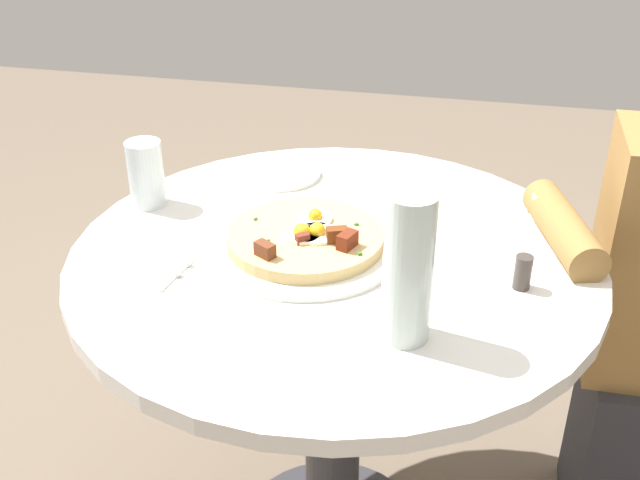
{
  "coord_description": "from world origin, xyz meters",
  "views": [
    {
      "loc": [
        0.23,
        -1.15,
        1.42
      ],
      "look_at": [
        -0.03,
        -0.0,
        0.76
      ],
      "focal_mm": 43.69,
      "sensor_mm": 36.0,
      "label": 1
    }
  ],
  "objects_px": {
    "bread_plate": "(282,174)",
    "water_glass": "(146,174)",
    "dining_table": "(334,332)",
    "salt_shaker": "(538,208)",
    "pizza_plate": "(305,246)",
    "water_bottle": "(408,269)",
    "knife": "(134,264)",
    "pepper_shaker": "(523,272)",
    "breakfast_pizza": "(306,237)",
    "fork": "(145,254)"
  },
  "relations": [
    {
      "from": "salt_shaker",
      "to": "pepper_shaker",
      "type": "distance_m",
      "value": 0.24
    },
    {
      "from": "pizza_plate",
      "to": "water_bottle",
      "type": "relative_size",
      "value": 1.46
    },
    {
      "from": "bread_plate",
      "to": "water_glass",
      "type": "relative_size",
      "value": 1.24
    },
    {
      "from": "dining_table",
      "to": "salt_shaker",
      "type": "xyz_separation_m",
      "value": [
        0.35,
        0.19,
        0.2
      ]
    },
    {
      "from": "water_glass",
      "to": "salt_shaker",
      "type": "height_order",
      "value": "water_glass"
    },
    {
      "from": "pizza_plate",
      "to": "pepper_shaker",
      "type": "distance_m",
      "value": 0.37
    },
    {
      "from": "breakfast_pizza",
      "to": "fork",
      "type": "distance_m",
      "value": 0.28
    },
    {
      "from": "dining_table",
      "to": "pizza_plate",
      "type": "relative_size",
      "value": 2.74
    },
    {
      "from": "bread_plate",
      "to": "knife",
      "type": "xyz_separation_m",
      "value": [
        -0.15,
        -0.41,
        0.0
      ]
    },
    {
      "from": "pizza_plate",
      "to": "water_glass",
      "type": "bearing_deg",
      "value": 162.72
    },
    {
      "from": "bread_plate",
      "to": "knife",
      "type": "height_order",
      "value": "bread_plate"
    },
    {
      "from": "salt_shaker",
      "to": "pepper_shaker",
      "type": "height_order",
      "value": "pepper_shaker"
    },
    {
      "from": "pepper_shaker",
      "to": "salt_shaker",
      "type": "bearing_deg",
      "value": 83.04
    },
    {
      "from": "bread_plate",
      "to": "water_bottle",
      "type": "bearing_deg",
      "value": -57.59
    },
    {
      "from": "dining_table",
      "to": "bread_plate",
      "type": "relative_size",
      "value": 5.76
    },
    {
      "from": "pizza_plate",
      "to": "water_glass",
      "type": "height_order",
      "value": "water_glass"
    },
    {
      "from": "pizza_plate",
      "to": "salt_shaker",
      "type": "height_order",
      "value": "salt_shaker"
    },
    {
      "from": "knife",
      "to": "water_glass",
      "type": "distance_m",
      "value": 0.24
    },
    {
      "from": "pizza_plate",
      "to": "water_glass",
      "type": "xyz_separation_m",
      "value": [
        -0.34,
        0.1,
        0.06
      ]
    },
    {
      "from": "fork",
      "to": "knife",
      "type": "distance_m",
      "value": 0.04
    },
    {
      "from": "pepper_shaker",
      "to": "water_glass",
      "type": "bearing_deg",
      "value": 168.08
    },
    {
      "from": "fork",
      "to": "water_bottle",
      "type": "xyz_separation_m",
      "value": [
        0.46,
        -0.13,
        0.11
      ]
    },
    {
      "from": "bread_plate",
      "to": "water_bottle",
      "type": "distance_m",
      "value": 0.6
    },
    {
      "from": "pizza_plate",
      "to": "water_bottle",
      "type": "xyz_separation_m",
      "value": [
        0.2,
        -0.21,
        0.11
      ]
    },
    {
      "from": "pizza_plate",
      "to": "pepper_shaker",
      "type": "height_order",
      "value": "pepper_shaker"
    },
    {
      "from": "water_bottle",
      "to": "salt_shaker",
      "type": "relative_size",
      "value": 4.36
    },
    {
      "from": "knife",
      "to": "water_bottle",
      "type": "relative_size",
      "value": 0.78
    },
    {
      "from": "fork",
      "to": "knife",
      "type": "xyz_separation_m",
      "value": [
        -0.01,
        -0.04,
        0.0
      ]
    },
    {
      "from": "knife",
      "to": "water_glass",
      "type": "bearing_deg",
      "value": -63.9
    },
    {
      "from": "breakfast_pizza",
      "to": "salt_shaker",
      "type": "bearing_deg",
      "value": 26.71
    },
    {
      "from": "water_bottle",
      "to": "bread_plate",
      "type": "bearing_deg",
      "value": 122.41
    },
    {
      "from": "dining_table",
      "to": "breakfast_pizza",
      "type": "relative_size",
      "value": 3.38
    },
    {
      "from": "pizza_plate",
      "to": "knife",
      "type": "relative_size",
      "value": 1.88
    },
    {
      "from": "knife",
      "to": "salt_shaker",
      "type": "relative_size",
      "value": 3.4
    },
    {
      "from": "dining_table",
      "to": "fork",
      "type": "relative_size",
      "value": 5.14
    },
    {
      "from": "pizza_plate",
      "to": "breakfast_pizza",
      "type": "bearing_deg",
      "value": -30.03
    },
    {
      "from": "pizza_plate",
      "to": "salt_shaker",
      "type": "xyz_separation_m",
      "value": [
        0.4,
        0.2,
        0.02
      ]
    },
    {
      "from": "pepper_shaker",
      "to": "bread_plate",
      "type": "bearing_deg",
      "value": 145.72
    },
    {
      "from": "breakfast_pizza",
      "to": "water_bottle",
      "type": "xyz_separation_m",
      "value": [
        0.2,
        -0.21,
        0.09
      ]
    },
    {
      "from": "knife",
      "to": "pepper_shaker",
      "type": "distance_m",
      "value": 0.64
    },
    {
      "from": "water_glass",
      "to": "salt_shaker",
      "type": "relative_size",
      "value": 2.44
    },
    {
      "from": "knife",
      "to": "salt_shaker",
      "type": "bearing_deg",
      "value": -145.49
    },
    {
      "from": "fork",
      "to": "breakfast_pizza",
      "type": "bearing_deg",
      "value": -153.48
    },
    {
      "from": "fork",
      "to": "knife",
      "type": "relative_size",
      "value": 1.0
    },
    {
      "from": "water_glass",
      "to": "breakfast_pizza",
      "type": "bearing_deg",
      "value": -17.36
    },
    {
      "from": "breakfast_pizza",
      "to": "knife",
      "type": "height_order",
      "value": "breakfast_pizza"
    },
    {
      "from": "fork",
      "to": "water_glass",
      "type": "distance_m",
      "value": 0.21
    },
    {
      "from": "knife",
      "to": "salt_shaker",
      "type": "height_order",
      "value": "salt_shaker"
    },
    {
      "from": "dining_table",
      "to": "salt_shaker",
      "type": "bearing_deg",
      "value": 28.86
    },
    {
      "from": "breakfast_pizza",
      "to": "water_glass",
      "type": "bearing_deg",
      "value": 162.64
    }
  ]
}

